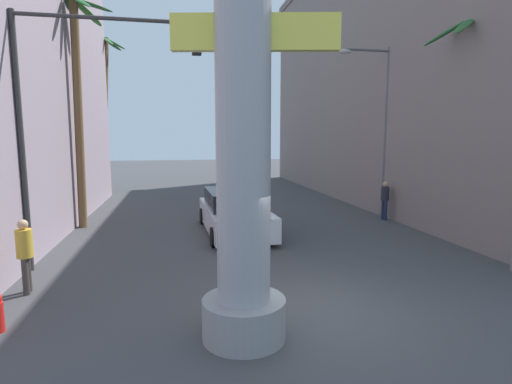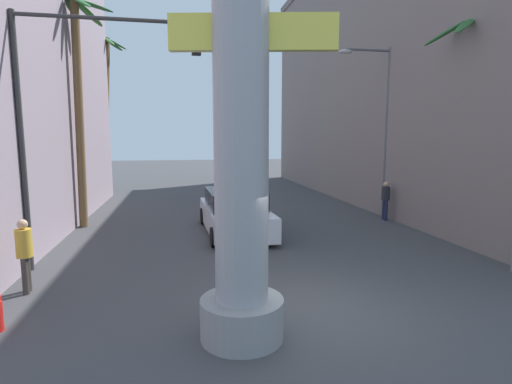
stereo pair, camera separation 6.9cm
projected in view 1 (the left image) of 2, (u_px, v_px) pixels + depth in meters
ground_plane at (236, 216)px, 17.64m from camera, size 90.87×90.87×0.00m
building_right at (423, 70)px, 21.61m from camera, size 9.00×27.74×14.11m
neon_sign_pole at (243, 85)px, 6.34m from camera, size 2.98×1.44×9.96m
street_lamp at (379, 117)px, 16.97m from camera, size 2.34×0.28×7.17m
traffic_light_mast at (83, 94)px, 10.10m from camera, size 5.24×0.32×6.50m
car_lead at (235, 213)px, 14.43m from camera, size 2.31×5.07×1.56m
palm_tree_mid_left at (76, 80)px, 14.86m from camera, size 3.05×2.81×8.61m
palm_tree_far_left at (103, 102)px, 23.51m from camera, size 2.92×2.79×9.37m
palm_tree_near_right at (468, 116)px, 12.73m from camera, size 2.85×2.89×7.16m
pedestrian_mid_right at (385, 198)px, 16.66m from camera, size 0.34×0.34×1.62m
pedestrian_curb_left at (25, 251)px, 8.76m from camera, size 0.37×0.37×1.67m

